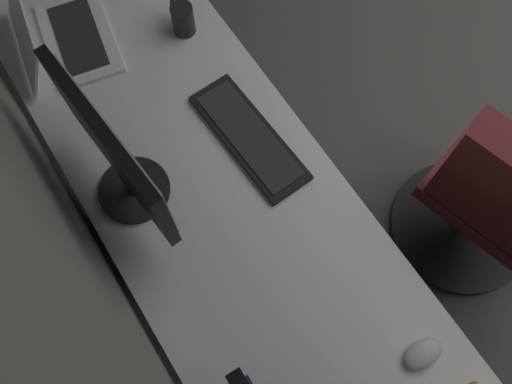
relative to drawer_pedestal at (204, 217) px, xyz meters
name	(u,v)px	position (x,y,z in m)	size (l,w,h in m)	color
wall_back	(58,334)	(-0.36, 0.37, 0.95)	(4.61, 0.10, 2.60)	slate
desk	(241,237)	(-0.22, -0.03, 0.32)	(2.35, 0.66, 0.73)	white
drawer_pedestal	(204,217)	(0.00, 0.00, 0.00)	(0.40, 0.51, 0.69)	white
monitor_secondary	(115,155)	(0.04, 0.16, 0.62)	(0.47, 0.20, 0.41)	black
laptop_leftmost	(57,35)	(0.60, 0.12, 0.43)	(0.39, 0.34, 0.19)	white
keyboard_main	(249,137)	(0.00, -0.20, 0.39)	(0.43, 0.16, 0.02)	black
mouse_spare	(423,353)	(-0.74, -0.23, 0.40)	(0.06, 0.10, 0.03)	silver
coffee_mug	(182,19)	(0.44, -0.23, 0.43)	(0.11, 0.07, 0.10)	black
office_chair	(491,204)	(-0.52, -0.81, 0.11)	(0.56, 0.60, 0.97)	maroon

